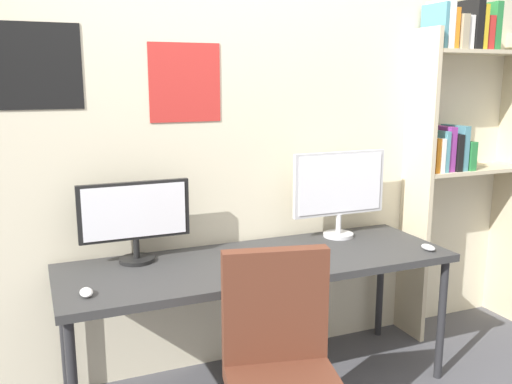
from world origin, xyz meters
The scene contains 8 objects.
wall_back centered at (0.00, 1.02, 1.30)m, with size 4.46×0.11×2.60m.
desk centered at (0.00, 0.60, 0.69)m, with size 2.06×0.68×0.74m.
bookshelf centered at (1.51, 0.83, 1.35)m, with size 0.83×0.28×2.13m.
monitor_left centered at (-0.60, 0.81, 0.98)m, with size 0.56×0.18×0.42m.
monitor_right centered at (0.60, 0.81, 1.04)m, with size 0.59×0.18×0.51m.
keyboard_main centered at (0.00, 0.37, 0.75)m, with size 0.39×0.13×0.02m, color #38383D.
mouse_left_side centered at (-0.89, 0.44, 0.76)m, with size 0.06×0.10×0.03m, color silver.
mouse_right_side centered at (0.92, 0.39, 0.76)m, with size 0.06×0.10×0.03m, color silver.
Camera 1 is at (-1.07, -1.92, 1.67)m, focal length 38.54 mm.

